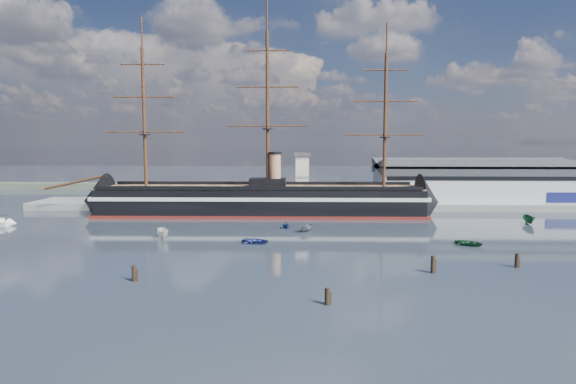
{
  "coord_description": "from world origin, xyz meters",
  "views": [
    {
      "loc": [
        2.6,
        -72.43,
        20.09
      ],
      "look_at": [
        -0.29,
        35.0,
        9.0
      ],
      "focal_mm": 30.0,
      "sensor_mm": 36.0,
      "label": 1
    }
  ],
  "objects": [
    {
      "name": "motorboat_a",
      "position": [
        -26.22,
        25.8,
        0.0
      ],
      "size": [
        7.31,
        4.73,
        2.74
      ],
      "primitive_type": "imported",
      "rotation": [
        0.0,
        0.0,
        0.35
      ],
      "color": "silver",
      "rests_on": "ground"
    },
    {
      "name": "piling_far_right",
      "position": [
        37.49,
        4.49,
        0.0
      ],
      "size": [
        0.64,
        0.64,
        3.02
      ],
      "primitive_type": "cylinder",
      "color": "black",
      "rests_on": "ground"
    },
    {
      "name": "quay",
      "position": [
        10.0,
        76.0,
        0.0
      ],
      "size": [
        180.0,
        18.0,
        2.0
      ],
      "primitive_type": "cube",
      "color": "slate",
      "rests_on": "ground"
    },
    {
      "name": "motorboat_b",
      "position": [
        -6.44,
        21.8,
        0.0
      ],
      "size": [
        2.19,
        3.68,
        1.61
      ],
      "primitive_type": "imported",
      "rotation": [
        0.0,
        0.0,
        1.32
      ],
      "color": "navy",
      "rests_on": "ground"
    },
    {
      "name": "warehouse",
      "position": [
        58.0,
        80.0,
        7.98
      ],
      "size": [
        63.0,
        21.0,
        11.6
      ],
      "color": "#B7BABC",
      "rests_on": "ground"
    },
    {
      "name": "piling_near_right",
      "position": [
        23.0,
        0.73,
        0.0
      ],
      "size": [
        0.64,
        0.64,
        3.43
      ],
      "primitive_type": "cylinder",
      "color": "black",
      "rests_on": "ground"
    },
    {
      "name": "warship",
      "position": [
        -10.3,
        60.0,
        4.04
      ],
      "size": [
        112.92,
        16.73,
        53.94
      ],
      "rotation": [
        0.0,
        0.0,
        0.01
      ],
      "color": "black",
      "rests_on": "ground"
    },
    {
      "name": "piling_near_mid",
      "position": [
        5.91,
        -14.31,
        0.0
      ],
      "size": [
        0.64,
        0.64,
        2.82
      ],
      "primitive_type": "cylinder",
      "color": "black",
      "rests_on": "ground"
    },
    {
      "name": "ground",
      "position": [
        0.0,
        40.0,
        0.0
      ],
      "size": [
        600.0,
        600.0,
        0.0
      ],
      "primitive_type": "plane",
      "color": "#272F3C",
      "rests_on": "ground"
    },
    {
      "name": "piling_near_left",
      "position": [
        -21.62,
        -4.87,
        0.0
      ],
      "size": [
        0.64,
        0.64,
        3.08
      ],
      "primitive_type": "cylinder",
      "color": "black",
      "rests_on": "ground"
    },
    {
      "name": "motorboat_c",
      "position": [
        3.9,
        34.91,
        0.0
      ],
      "size": [
        5.16,
        4.15,
        1.98
      ],
      "primitive_type": "imported",
      "rotation": [
        0.0,
        0.0,
        -0.56
      ],
      "color": "slate",
      "rests_on": "ground"
    },
    {
      "name": "motorboat_d",
      "position": [
        -0.9,
        39.22,
        0.0
      ],
      "size": [
        5.69,
        4.36,
        1.92
      ],
      "primitive_type": "imported",
      "rotation": [
        0.0,
        0.0,
        0.46
      ],
      "color": "navy",
      "rests_on": "ground"
    },
    {
      "name": "motorboat_e",
      "position": [
        35.54,
        20.99,
        0.0
      ],
      "size": [
        3.09,
        3.44,
        1.55
      ],
      "primitive_type": "imported",
      "rotation": [
        0.0,
        0.0,
        0.91
      ],
      "color": "#134124",
      "rests_on": "ground"
    },
    {
      "name": "quay_tower",
      "position": [
        3.0,
        73.0,
        9.75
      ],
      "size": [
        5.0,
        5.0,
        15.0
      ],
      "color": "silver",
      "rests_on": "ground"
    },
    {
      "name": "motorboat_f",
      "position": [
        59.23,
        46.94,
        0.0
      ],
      "size": [
        6.93,
        3.3,
        2.67
      ],
      "primitive_type": "imported",
      "rotation": [
        0.0,
        0.0,
        -0.13
      ],
      "color": "#1C502F",
      "rests_on": "ground"
    }
  ]
}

